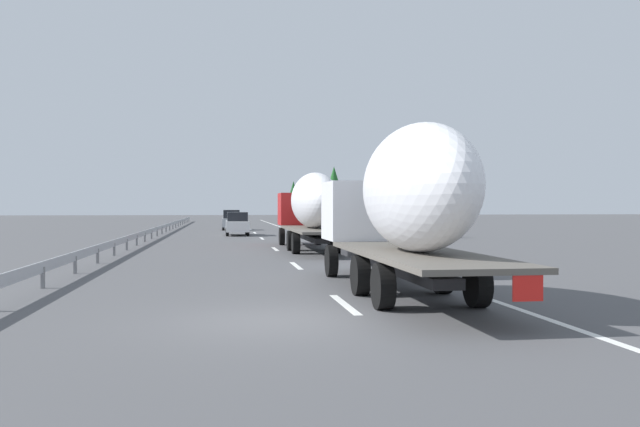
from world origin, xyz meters
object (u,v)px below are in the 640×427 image
(car_white_van, at_px, (237,224))
(road_sign, at_px, (314,207))
(truck_trailing, at_px, (402,201))
(car_silver_hatch, at_px, (231,220))
(truck_lead, at_px, (311,206))

(car_white_van, distance_m, road_sign, 7.07)
(car_white_van, bearing_deg, truck_trailing, -174.57)
(car_silver_hatch, height_order, road_sign, road_sign)
(car_silver_hatch, bearing_deg, truck_lead, -173.14)
(truck_trailing, bearing_deg, car_silver_hatch, 4.38)
(road_sign, bearing_deg, car_white_van, 109.99)
(car_silver_hatch, bearing_deg, road_sign, -146.24)
(truck_lead, xyz_separation_m, road_sign, (20.81, -3.10, -0.09))
(road_sign, bearing_deg, car_silver_hatch, 33.76)
(truck_lead, relative_size, car_silver_hatch, 3.00)
(car_silver_hatch, bearing_deg, car_white_van, -178.63)
(truck_trailing, bearing_deg, car_white_van, 5.43)
(car_silver_hatch, xyz_separation_m, car_white_van, (-12.60, -0.30, -0.04))
(car_silver_hatch, relative_size, road_sign, 1.43)
(car_white_van, bearing_deg, truck_lead, -169.45)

